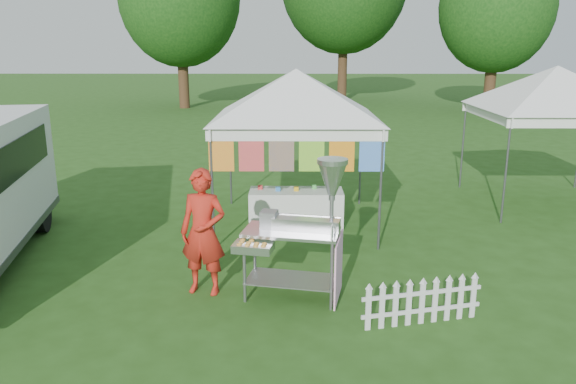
{
  "coord_description": "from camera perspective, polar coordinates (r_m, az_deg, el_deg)",
  "views": [
    {
      "loc": [
        -0.07,
        -7.06,
        3.45
      ],
      "look_at": [
        -0.14,
        1.78,
        1.1
      ],
      "focal_mm": 35.0,
      "sensor_mm": 36.0,
      "label": 1
    }
  ],
  "objects": [
    {
      "name": "ground",
      "position": [
        7.86,
        0.94,
        -11.16
      ],
      "size": [
        120.0,
        120.0,
        0.0
      ],
      "primitive_type": "plane",
      "color": "#254A15",
      "rests_on": "ground"
    },
    {
      "name": "canopy_right",
      "position": [
        13.3,
        25.75,
        11.46
      ],
      "size": [
        4.24,
        4.24,
        3.45
      ],
      "color": "#59595E",
      "rests_on": "ground"
    },
    {
      "name": "display_table",
      "position": [
        10.91,
        0.83,
        -1.62
      ],
      "size": [
        1.8,
        0.7,
        0.7
      ],
      "primitive_type": "cube",
      "color": "white",
      "rests_on": "ground"
    },
    {
      "name": "tree_right",
      "position": [
        30.81,
        20.46,
        17.21
      ],
      "size": [
        5.6,
        5.6,
        8.42
      ],
      "color": "#3B2A15",
      "rests_on": "ground"
    },
    {
      "name": "canopy_main",
      "position": [
        10.57,
        0.84,
        12.36
      ],
      "size": [
        4.24,
        4.24,
        3.45
      ],
      "color": "#59595E",
      "rests_on": "ground"
    },
    {
      "name": "picket_fence",
      "position": [
        7.4,
        13.45,
        -10.89
      ],
      "size": [
        1.58,
        0.41,
        0.56
      ],
      "rotation": [
        0.0,
        0.0,
        0.24
      ],
      "color": "silver",
      "rests_on": "ground"
    },
    {
      "name": "donut_cart",
      "position": [
        7.54,
        1.9,
        -2.72
      ],
      "size": [
        1.56,
        0.97,
        1.99
      ],
      "rotation": [
        0.0,
        0.0,
        -0.19
      ],
      "color": "gray",
      "rests_on": "ground"
    },
    {
      "name": "vendor",
      "position": [
        7.93,
        -8.62,
        -4.06
      ],
      "size": [
        0.73,
        0.56,
        1.8
      ],
      "primitive_type": "imported",
      "rotation": [
        0.0,
        0.0,
        -0.21
      ],
      "color": "red",
      "rests_on": "ground"
    }
  ]
}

